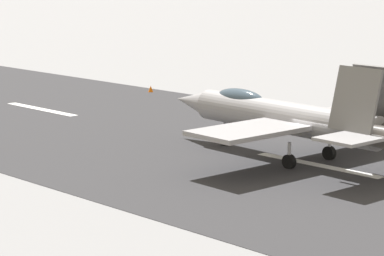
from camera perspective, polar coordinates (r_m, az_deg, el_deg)
name	(u,v)px	position (r m, az deg, el deg)	size (l,w,h in m)	color
ground_plane	(321,166)	(47.03, 8.35, -2.45)	(400.00, 400.00, 0.00)	gray
runway_strip	(321,166)	(47.02, 8.36, -2.44)	(240.00, 26.00, 0.02)	#2F2F32
fighter_jet	(287,116)	(48.02, 6.13, 0.75)	(16.88, 13.68, 5.56)	gray
marker_cone_mid	(318,114)	(61.53, 8.13, 0.90)	(0.44, 0.44, 0.55)	orange
marker_cone_far	(151,89)	(73.31, -2.68, 2.54)	(0.44, 0.44, 0.55)	orange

